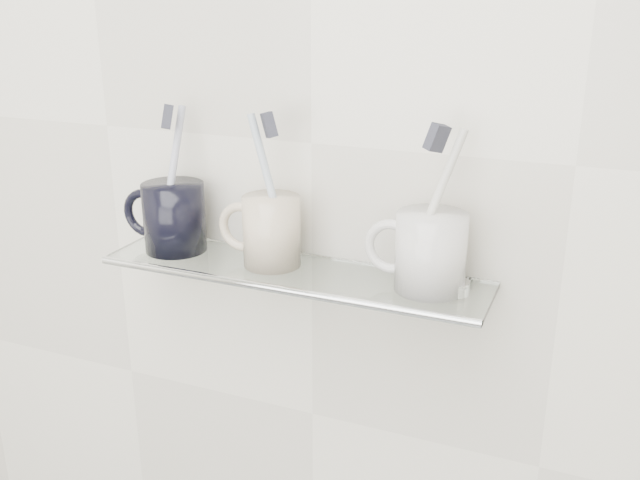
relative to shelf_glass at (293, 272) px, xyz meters
The scene contains 18 objects.
wall_back 0.17m from the shelf_glass, 90.00° to the left, with size 2.50×2.50×0.00m, color silver.
shelf_glass is the anchor object (origin of this frame).
shelf_rail 0.06m from the shelf_glass, 90.00° to the right, with size 0.01×0.01×0.50m, color silver.
bracket_left 0.22m from the shelf_glass, 167.38° to the left, with size 0.02×0.02×0.03m, color silver.
bracket_right 0.22m from the shelf_glass, 12.62° to the left, with size 0.02×0.02×0.03m, color silver.
mug_left 0.18m from the shelf_glass, behind, with size 0.08×0.08×0.09m, color black.
mug_left_handle 0.23m from the shelf_glass, behind, with size 0.07×0.07×0.01m, color black.
toothbrush_left 0.21m from the shelf_glass, behind, with size 0.01×0.01×0.19m, color #A3A6C3.
bristles_left 0.26m from the shelf_glass, behind, with size 0.01×0.02×0.03m, color #2D2E39.
mug_center 0.06m from the shelf_glass, behind, with size 0.07×0.07×0.09m, color beige.
mug_center_handle 0.09m from the shelf_glass, behind, with size 0.07×0.07×0.01m, color beige.
toothbrush_center 0.11m from the shelf_glass, behind, with size 0.01×0.01×0.19m, color #A5BED1.
bristles_center 0.19m from the shelf_glass, behind, with size 0.01×0.02×0.03m, color #2D2E39.
mug_right 0.18m from the shelf_glass, ahead, with size 0.08×0.08×0.09m, color silver.
mug_right_handle 0.14m from the shelf_glass, ahead, with size 0.07×0.07×0.01m, color silver.
toothbrush_right 0.20m from the shelf_glass, ahead, with size 0.01×0.01×0.19m, color beige.
bristles_right 0.25m from the shelf_glass, ahead, with size 0.01×0.02×0.03m, color #2D2E39.
chrome_cap 0.21m from the shelf_glass, ahead, with size 0.04×0.04×0.02m, color silver.
Camera 1 is at (0.36, 0.28, 1.44)m, focal length 40.00 mm.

